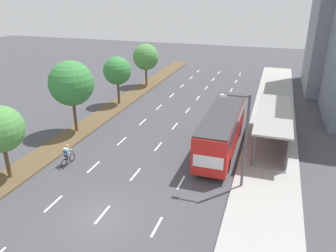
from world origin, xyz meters
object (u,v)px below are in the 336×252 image
object	(u,v)px
median_tree_nearest	(0,129)
median_tree_fourth	(146,57)
median_tree_third	(117,71)
streetlight	(243,135)
median_tree_second	(71,83)
bus_shelter	(276,125)
bus	(222,127)
cyclist	(67,156)

from	to	relation	value
median_tree_nearest	median_tree_fourth	size ratio (longest dim) A/B	0.93
median_tree_third	streetlight	bearing A→B (deg)	-40.74
median_tree_second	streetlight	distance (m)	16.66
median_tree_fourth	median_tree_third	bearing A→B (deg)	-89.90
bus_shelter	median_tree_second	xyz separation A→B (m)	(-18.05, -2.97, 2.92)
median_tree_third	median_tree_fourth	world-z (taller)	median_tree_fourth
bus	median_tree_second	xyz separation A→B (m)	(-13.77, -0.68, 2.72)
bus_shelter	median_tree_third	world-z (taller)	median_tree_third
bus_shelter	streetlight	size ratio (longest dim) A/B	1.63
median_tree_second	median_tree_third	size ratio (longest dim) A/B	1.21
bus	cyclist	xyz separation A→B (m)	(-10.79, -6.44, -1.28)
bus_shelter	median_tree_nearest	size ratio (longest dim) A/B	1.98
median_tree_fourth	streetlight	size ratio (longest dim) A/B	0.89
median_tree_nearest	median_tree_third	world-z (taller)	median_tree_third
bus	median_tree_second	size ratio (longest dim) A/B	1.68
median_tree_nearest	median_tree_second	world-z (taller)	median_tree_second
bus_shelter	median_tree_fourth	xyz separation A→B (m)	(-17.90, 14.63, 2.22)
median_tree_second	median_tree_fourth	distance (m)	17.61
cyclist	median_tree_nearest	world-z (taller)	median_tree_nearest
median_tree_nearest	median_tree_third	distance (m)	17.60
median_tree_nearest	bus	bearing A→B (deg)	34.85
median_tree_fourth	streetlight	distance (m)	27.39
median_tree_nearest	median_tree_fourth	world-z (taller)	median_tree_fourth
median_tree_second	median_tree_fourth	bearing A→B (deg)	89.52
median_tree_second	bus	bearing A→B (deg)	2.82
bus_shelter	streetlight	world-z (taller)	streetlight
bus_shelter	median_tree_third	distance (m)	18.94
bus_shelter	streetlight	xyz separation A→B (m)	(-2.11, -7.76, 2.02)
median_tree_nearest	median_tree_fourth	distance (m)	26.39
streetlight	median_tree_third	bearing A→B (deg)	139.26
median_tree_fourth	cyclist	bearing A→B (deg)	-83.10
median_tree_second	median_tree_third	xyz separation A→B (m)	(0.16, 8.80, -0.73)
bus_shelter	median_tree_fourth	distance (m)	23.22
median_tree_third	median_tree_fourth	size ratio (longest dim) A/B	0.97
bus	median_tree_nearest	xyz separation A→B (m)	(-13.61, -9.48, 1.76)
median_tree_nearest	streetlight	world-z (taller)	streetlight
median_tree_second	streetlight	world-z (taller)	median_tree_second
bus	median_tree_fourth	size ratio (longest dim) A/B	1.96
median_tree_second	median_tree_fourth	size ratio (longest dim) A/B	1.17
cyclist	median_tree_second	world-z (taller)	median_tree_second
bus	streetlight	distance (m)	6.16
streetlight	median_tree_fourth	bearing A→B (deg)	125.20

